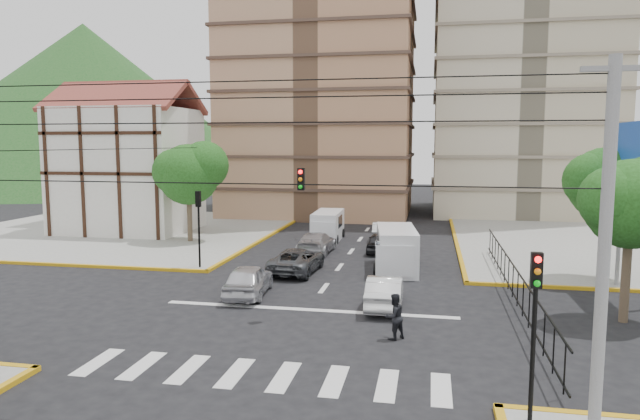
% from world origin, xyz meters
% --- Properties ---
extents(ground, '(160.00, 160.00, 0.00)m').
position_xyz_m(ground, '(0.00, 0.00, 0.00)').
color(ground, black).
rests_on(ground, ground).
extents(sidewalk_nw, '(26.00, 26.00, 0.15)m').
position_xyz_m(sidewalk_nw, '(-20.00, 20.00, 0.07)').
color(sidewalk_nw, gray).
rests_on(sidewalk_nw, ground).
extents(crosswalk_stripes, '(12.00, 2.40, 0.01)m').
position_xyz_m(crosswalk_stripes, '(0.00, -6.00, 0.01)').
color(crosswalk_stripes, silver).
rests_on(crosswalk_stripes, ground).
extents(stop_line, '(13.00, 0.40, 0.01)m').
position_xyz_m(stop_line, '(0.00, 1.20, 0.01)').
color(stop_line, silver).
rests_on(stop_line, ground).
extents(tudor_building, '(10.80, 8.05, 12.23)m').
position_xyz_m(tudor_building, '(-19.00, 20.00, 5.25)').
color(tudor_building, silver).
rests_on(tudor_building, ground).
extents(distant_hill, '(70.00, 70.00, 28.00)m').
position_xyz_m(distant_hill, '(-55.00, 70.00, 14.00)').
color(distant_hill, '#194D1B').
rests_on(distant_hill, ground).
extents(park_fence, '(0.10, 22.50, 1.66)m').
position_xyz_m(park_fence, '(9.00, 4.50, 0.00)').
color(park_fence, black).
rests_on(park_fence, ground).
extents(billboard, '(0.36, 6.20, 8.10)m').
position_xyz_m(billboard, '(14.45, 6.00, 6.00)').
color(billboard, slate).
rests_on(billboard, ground).
extents(tree_park_a, '(4.41, 3.60, 6.83)m').
position_xyz_m(tree_park_a, '(13.08, 2.01, 5.01)').
color(tree_park_a, '#473828').
rests_on(tree_park_a, ground).
extents(tree_park_c, '(4.65, 3.80, 7.25)m').
position_xyz_m(tree_park_c, '(14.09, 9.01, 5.34)').
color(tree_park_c, '#473828').
rests_on(tree_park_c, ground).
extents(tree_tudor, '(5.39, 4.40, 7.43)m').
position_xyz_m(tree_tudor, '(-11.90, 16.01, 5.22)').
color(tree_tudor, '#473828').
rests_on(tree_tudor, ground).
extents(traffic_light_se, '(0.28, 0.22, 4.40)m').
position_xyz_m(traffic_light_se, '(7.80, -7.80, 3.11)').
color(traffic_light_se, black).
rests_on(traffic_light_se, ground).
extents(traffic_light_nw, '(0.28, 0.22, 4.40)m').
position_xyz_m(traffic_light_nw, '(-7.80, 7.80, 3.11)').
color(traffic_light_nw, black).
rests_on(traffic_light_nw, ground).
extents(traffic_light_hanging, '(18.00, 9.12, 0.92)m').
position_xyz_m(traffic_light_hanging, '(0.00, -2.04, 5.90)').
color(traffic_light_hanging, black).
rests_on(traffic_light_hanging, ground).
extents(utility_pole_se, '(1.40, 0.28, 9.00)m').
position_xyz_m(utility_pole_se, '(9.00, -9.00, 4.77)').
color(utility_pole_se, slate).
rests_on(utility_pole_se, ground).
extents(van_right_lane, '(2.73, 5.58, 2.42)m').
position_xyz_m(van_right_lane, '(3.32, 9.62, 1.18)').
color(van_right_lane, silver).
rests_on(van_right_lane, ground).
extents(van_left_lane, '(2.04, 4.84, 2.16)m').
position_xyz_m(van_left_lane, '(-2.35, 18.94, 1.05)').
color(van_left_lane, silver).
rests_on(van_left_lane, ground).
extents(car_silver_front_left, '(2.21, 4.62, 1.52)m').
position_xyz_m(car_silver_front_left, '(-3.29, 2.97, 0.76)').
color(car_silver_front_left, silver).
rests_on(car_silver_front_left, ground).
extents(car_white_front_right, '(1.61, 4.38, 1.43)m').
position_xyz_m(car_white_front_right, '(3.27, 2.26, 0.72)').
color(car_white_front_right, white).
rests_on(car_white_front_right, ground).
extents(car_grey_mid_left, '(2.55, 5.10, 1.39)m').
position_xyz_m(car_grey_mid_left, '(-2.14, 8.20, 0.69)').
color(car_grey_mid_left, '#505357').
rests_on(car_grey_mid_left, ground).
extents(car_silver_rear_left, '(2.14, 4.97, 1.42)m').
position_xyz_m(car_silver_rear_left, '(-2.17, 13.90, 0.71)').
color(car_silver_rear_left, '#AEAEB3').
rests_on(car_silver_rear_left, ground).
extents(car_darkgrey_mid_right, '(1.69, 4.04, 1.37)m').
position_xyz_m(car_darkgrey_mid_right, '(1.97, 15.05, 0.68)').
color(car_darkgrey_mid_right, '#242426').
rests_on(car_darkgrey_mid_right, ground).
extents(car_white_rear_right, '(1.74, 4.39, 1.42)m').
position_xyz_m(car_white_rear_right, '(1.76, 19.71, 0.71)').
color(car_white_rear_right, silver).
rests_on(car_white_rear_right, ground).
extents(pedestrian_crosswalk, '(1.06, 1.05, 1.73)m').
position_xyz_m(pedestrian_crosswalk, '(3.94, -1.86, 0.87)').
color(pedestrian_crosswalk, black).
rests_on(pedestrian_crosswalk, ground).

